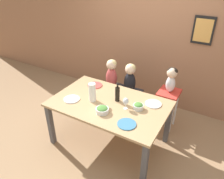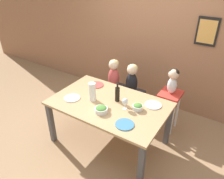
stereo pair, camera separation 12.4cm
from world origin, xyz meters
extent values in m
plane|color=#9E7A56|center=(0.00, 0.00, 0.00)|extent=(14.00, 14.00, 0.00)
cube|color=#9E6B4C|center=(0.00, 1.51, 1.35)|extent=(10.00, 0.06, 2.70)
cube|color=black|center=(0.86, 1.46, 1.55)|extent=(0.32, 0.02, 0.44)
cube|color=gold|center=(0.86, 1.45, 1.55)|extent=(0.26, 0.00, 0.36)
cube|color=tan|center=(0.00, 0.00, 0.73)|extent=(1.65, 1.04, 0.03)
cube|color=#4C4C51|center=(-0.77, -0.46, 0.35)|extent=(0.07, 0.07, 0.71)
cube|color=#4C4C51|center=(0.77, -0.46, 0.35)|extent=(0.07, 0.07, 0.71)
cube|color=#4C4C51|center=(-0.77, 0.46, 0.35)|extent=(0.07, 0.07, 0.71)
cube|color=#4C4C51|center=(0.77, 0.46, 0.35)|extent=(0.07, 0.07, 0.71)
cylinder|color=silver|center=(-0.58, 0.67, 0.21)|extent=(0.04, 0.04, 0.42)
cylinder|color=silver|center=(-0.30, 0.67, 0.21)|extent=(0.04, 0.04, 0.42)
cylinder|color=silver|center=(-0.58, 0.96, 0.21)|extent=(0.04, 0.04, 0.42)
cylinder|color=silver|center=(-0.30, 0.96, 0.21)|extent=(0.04, 0.04, 0.42)
cube|color=#2D2D33|center=(-0.44, 0.82, 0.44)|extent=(0.38, 0.44, 0.05)
cylinder|color=silver|center=(-0.21, 0.67, 0.21)|extent=(0.04, 0.04, 0.42)
cylinder|color=silver|center=(0.07, 0.67, 0.21)|extent=(0.04, 0.04, 0.42)
cylinder|color=silver|center=(-0.21, 0.96, 0.21)|extent=(0.04, 0.04, 0.42)
cylinder|color=silver|center=(0.07, 0.96, 0.21)|extent=(0.04, 0.04, 0.42)
cube|color=#2D2D33|center=(-0.07, 0.82, 0.44)|extent=(0.38, 0.44, 0.05)
cylinder|color=silver|center=(0.51, 0.69, 0.32)|extent=(0.04, 0.04, 0.65)
cylinder|color=silver|center=(0.75, 0.69, 0.32)|extent=(0.04, 0.04, 0.65)
cylinder|color=silver|center=(0.51, 0.94, 0.32)|extent=(0.04, 0.04, 0.65)
cylinder|color=silver|center=(0.75, 0.94, 0.32)|extent=(0.04, 0.04, 0.65)
cube|color=red|center=(0.63, 0.82, 0.67)|extent=(0.33, 0.37, 0.05)
ellipsoid|color=#C64C4C|center=(-0.44, 0.82, 0.66)|extent=(0.21, 0.19, 0.39)
sphere|color=beige|center=(-0.44, 0.82, 0.92)|extent=(0.18, 0.18, 0.18)
ellipsoid|color=#DBC684|center=(-0.44, 0.83, 0.95)|extent=(0.17, 0.17, 0.12)
ellipsoid|color=black|center=(-0.07, 0.82, 0.66)|extent=(0.21, 0.19, 0.39)
sphere|color=beige|center=(-0.07, 0.82, 0.92)|extent=(0.18, 0.18, 0.18)
ellipsoid|color=#DBC684|center=(-0.07, 0.83, 0.95)|extent=(0.17, 0.17, 0.12)
ellipsoid|color=silver|center=(0.63, 0.82, 0.83)|extent=(0.15, 0.13, 0.27)
sphere|color=beige|center=(0.63, 0.82, 1.03)|extent=(0.16, 0.16, 0.16)
ellipsoid|color=black|center=(0.63, 0.83, 1.05)|extent=(0.16, 0.15, 0.11)
cylinder|color=black|center=(0.07, 0.11, 0.85)|extent=(0.07, 0.07, 0.21)
cylinder|color=black|center=(0.07, 0.11, 1.00)|extent=(0.03, 0.03, 0.07)
cylinder|color=black|center=(0.07, 0.11, 1.02)|extent=(0.03, 0.03, 0.02)
cylinder|color=white|center=(-0.24, -0.07, 0.88)|extent=(0.10, 0.10, 0.28)
cylinder|color=white|center=(0.27, -0.01, 0.75)|extent=(0.06, 0.06, 0.00)
cylinder|color=white|center=(0.27, -0.01, 0.78)|extent=(0.01, 0.01, 0.07)
ellipsoid|color=white|center=(0.27, -0.01, 0.86)|extent=(0.08, 0.08, 0.10)
cylinder|color=white|center=(0.04, -0.25, 0.78)|extent=(0.18, 0.18, 0.07)
ellipsoid|color=#4C8438|center=(0.04, -0.25, 0.81)|extent=(0.15, 0.15, 0.05)
cylinder|color=white|center=(0.42, 0.07, 0.78)|extent=(0.14, 0.14, 0.07)
ellipsoid|color=#4C8438|center=(0.42, 0.07, 0.81)|extent=(0.12, 0.12, 0.05)
cylinder|color=silver|center=(-0.52, -0.20, 0.75)|extent=(0.24, 0.24, 0.01)
cylinder|color=#D14C47|center=(-0.46, 0.31, 0.75)|extent=(0.24, 0.24, 0.01)
cylinder|color=silver|center=(0.56, 0.28, 0.75)|extent=(0.24, 0.24, 0.01)
cylinder|color=teal|center=(0.43, -0.31, 0.75)|extent=(0.24, 0.24, 0.01)
camera|label=1|loc=(1.34, -2.23, 2.49)|focal=35.00mm
camera|label=2|loc=(1.45, -2.17, 2.49)|focal=35.00mm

